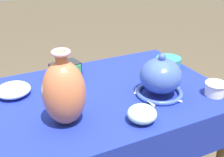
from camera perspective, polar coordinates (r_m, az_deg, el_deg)
display_table at (r=1.41m, az=-2.05°, el=-5.87°), size 1.19×0.80×0.76m
vase_tall_bulbous at (r=1.12m, az=-9.69°, el=-2.76°), size 0.17×0.17×0.32m
vase_dome_bell at (r=1.35m, az=9.80°, el=0.07°), size 0.24×0.24×0.22m
mosaic_tile_box at (r=1.56m, az=-9.39°, el=1.77°), size 0.17×0.13×0.08m
bowl_shallow_porcelain at (r=1.43m, az=-19.41°, el=-2.19°), size 0.16×0.16×0.06m
bowl_shallow_celadon at (r=1.17m, az=6.12°, el=-7.14°), size 0.12×0.12×0.07m
pot_squat_teal at (r=1.69m, az=11.37°, el=3.18°), size 0.14×0.14×0.06m
cup_wide_ivory at (r=1.44m, az=20.24°, el=-1.87°), size 0.10×0.10×0.07m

